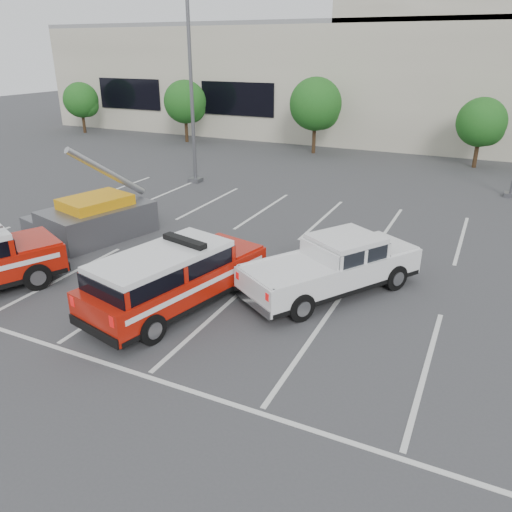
# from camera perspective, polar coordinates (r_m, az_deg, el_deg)

# --- Properties ---
(ground) EXTENTS (120.00, 120.00, 0.00)m
(ground) POSITION_cam_1_polar(r_m,az_deg,el_deg) (13.26, -4.96, -6.97)
(ground) COLOR #3C3C3F
(ground) RESTS_ON ground
(stall_markings) EXTENTS (23.00, 15.00, 0.01)m
(stall_markings) POSITION_cam_1_polar(r_m,az_deg,el_deg) (16.87, 2.73, -0.11)
(stall_markings) COLOR silver
(stall_markings) RESTS_ON ground
(convention_building) EXTENTS (60.00, 16.99, 13.20)m
(convention_building) POSITION_cam_1_polar(r_m,az_deg,el_deg) (42.16, 18.71, 19.16)
(convention_building) COLOR beige
(convention_building) RESTS_ON ground
(tree_far_left) EXTENTS (2.77, 2.77, 3.99)m
(tree_far_left) POSITION_cam_1_polar(r_m,az_deg,el_deg) (44.58, -19.24, 16.36)
(tree_far_left) COLOR #3F2B19
(tree_far_left) RESTS_ON ground
(tree_left) EXTENTS (3.07, 3.07, 4.42)m
(tree_left) POSITION_cam_1_polar(r_m,az_deg,el_deg) (38.31, -7.96, 16.90)
(tree_left) COLOR #3F2B19
(tree_left) RESTS_ON ground
(tree_mid_left) EXTENTS (3.37, 3.37, 4.85)m
(tree_mid_left) POSITION_cam_1_polar(r_m,az_deg,el_deg) (33.89, 6.98, 16.66)
(tree_mid_left) COLOR #3F2B19
(tree_mid_left) RESTS_ON ground
(tree_mid_right) EXTENTS (2.77, 2.77, 3.99)m
(tree_mid_right) POSITION_cam_1_polar(r_m,az_deg,el_deg) (32.17, 24.50, 13.57)
(tree_mid_right) COLOR #3F2B19
(tree_mid_right) RESTS_ON ground
(light_pole_left) EXTENTS (0.90, 0.60, 10.24)m
(light_pole_left) POSITION_cam_1_polar(r_m,az_deg,el_deg) (25.98, -7.46, 19.57)
(light_pole_left) COLOR #59595E
(light_pole_left) RESTS_ON ground
(fire_chief_suv) EXTENTS (3.11, 5.61, 1.87)m
(fire_chief_suv) POSITION_cam_1_polar(r_m,az_deg,el_deg) (13.54, -9.30, -2.90)
(fire_chief_suv) COLOR #A21307
(fire_chief_suv) RESTS_ON ground
(white_pickup) EXTENTS (4.41, 5.47, 1.63)m
(white_pickup) POSITION_cam_1_polar(r_m,az_deg,el_deg) (14.41, 8.76, -1.72)
(white_pickup) COLOR silver
(white_pickup) RESTS_ON ground
(utility_rig) EXTENTS (4.25, 4.27, 3.45)m
(utility_rig) POSITION_cam_1_polar(r_m,az_deg,el_deg) (19.47, -18.05, 4.08)
(utility_rig) COLOR #59595E
(utility_rig) RESTS_ON ground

